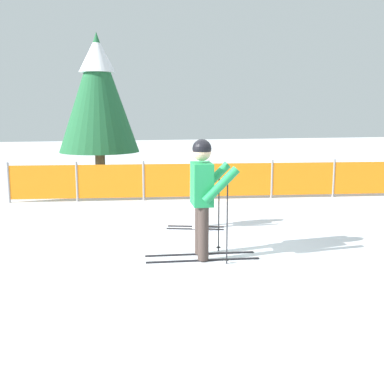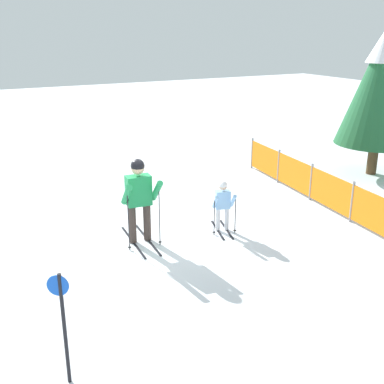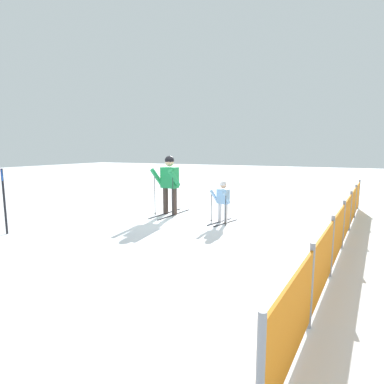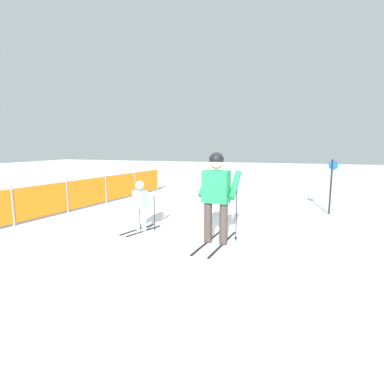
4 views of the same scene
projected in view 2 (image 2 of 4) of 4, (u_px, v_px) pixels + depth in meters
name	position (u px, v px, depth m)	size (l,w,h in m)	color
ground_plane	(147.00, 239.00, 10.60)	(60.00, 60.00, 0.00)	white
skier_adult	(139.00, 194.00, 10.12)	(1.78, 0.82, 1.85)	black
skier_child	(223.00, 202.00, 10.83)	(1.14, 0.61, 1.18)	black
safety_fence	(352.00, 202.00, 11.39)	(10.02, 1.24, 1.01)	gray
conifer_far	(382.00, 82.00, 14.43)	(2.50, 2.50, 4.64)	#4C3823
trail_marker	(63.00, 318.00, 6.02)	(0.17, 0.24, 1.59)	black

